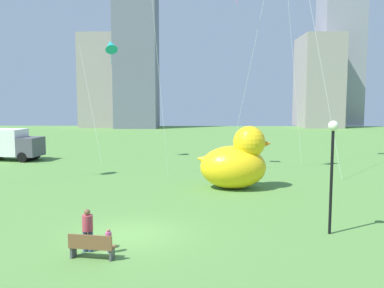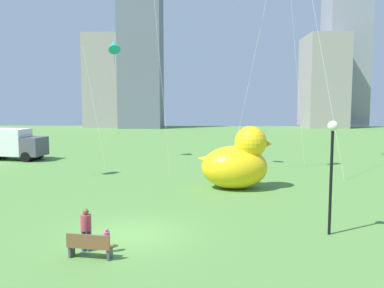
{
  "view_description": "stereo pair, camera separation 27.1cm",
  "coord_description": "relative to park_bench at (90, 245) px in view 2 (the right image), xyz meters",
  "views": [
    {
      "loc": [
        3.0,
        -16.57,
        5.55
      ],
      "look_at": [
        2.43,
        3.27,
        3.41
      ],
      "focal_mm": 39.0,
      "sensor_mm": 36.0,
      "label": 1
    },
    {
      "loc": [
        3.27,
        -16.56,
        5.55
      ],
      "look_at": [
        2.43,
        3.27,
        3.41
      ],
      "focal_mm": 39.0,
      "sensor_mm": 36.0,
      "label": 2
    }
  ],
  "objects": [
    {
      "name": "ground_plane",
      "position": [
        0.9,
        2.66,
        -0.47
      ],
      "size": [
        140.0,
        140.0,
        0.0
      ],
      "primitive_type": "plane",
      "color": "#56883E"
    },
    {
      "name": "park_bench",
      "position": [
        0.0,
        0.0,
        0.0
      ],
      "size": [
        1.64,
        0.68,
        0.9
      ],
      "color": "brown",
      "rests_on": "ground"
    },
    {
      "name": "person_adult",
      "position": [
        -0.33,
        0.73,
        0.4
      ],
      "size": [
        0.39,
        0.39,
        1.59
      ],
      "color": "#38476B",
      "rests_on": "ground"
    },
    {
      "name": "person_child",
      "position": [
        0.47,
        0.59,
        0.03
      ],
      "size": [
        0.22,
        0.22,
        0.91
      ],
      "color": "silver",
      "rests_on": "ground"
    },
    {
      "name": "giant_inflatable_duck",
      "position": [
        5.89,
        11.78,
        1.19
      ],
      "size": [
        4.72,
        3.03,
        3.91
      ],
      "color": "yellow",
      "rests_on": "ground"
    },
    {
      "name": "lamppost",
      "position": [
        9.12,
        3.01,
        2.96
      ],
      "size": [
        0.42,
        0.42,
        4.69
      ],
      "color": "black",
      "rests_on": "ground"
    },
    {
      "name": "box_truck",
      "position": [
        -13.97,
        23.33,
        0.97
      ],
      "size": [
        6.12,
        3.12,
        2.85
      ],
      "color": "white",
      "rests_on": "ground"
    },
    {
      "name": "city_skyline",
      "position": [
        12.92,
        72.2,
        13.31
      ],
      "size": [
        57.55,
        18.57,
        35.48
      ],
      "color": "#9E938C",
      "rests_on": "ground"
    },
    {
      "name": "kite_teal",
      "position": [
        -4.48,
        23.98,
        9.86
      ],
      "size": [
        3.75,
        3.89,
        11.13
      ],
      "color": "silver",
      "rests_on": "ground"
    }
  ]
}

